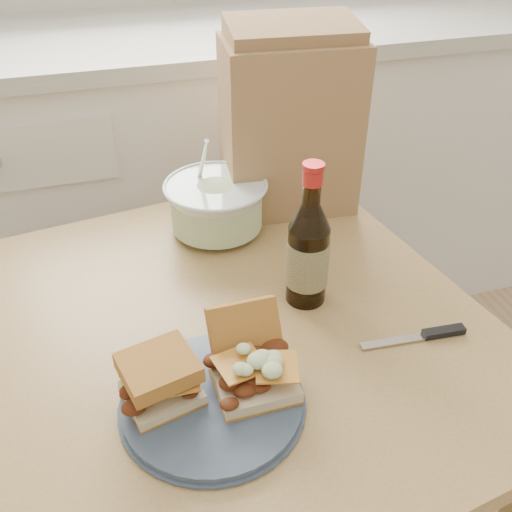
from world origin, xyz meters
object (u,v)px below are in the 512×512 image
object	(u,v)px
paper_bag	(290,127)
dining_table	(222,370)
beer_bottle	(308,252)
coleslaw_bowl	(216,208)
plate	(212,402)

from	to	relation	value
paper_bag	dining_table	bearing A→B (deg)	-118.93
beer_bottle	coleslaw_bowl	bearing A→B (deg)	110.29
coleslaw_bowl	plate	bearing A→B (deg)	-104.46
plate	paper_bag	distance (m)	0.61
coleslaw_bowl	dining_table	bearing A→B (deg)	-102.73
coleslaw_bowl	beer_bottle	bearing A→B (deg)	-69.60
dining_table	paper_bag	size ratio (longest dim) A/B	2.76
dining_table	beer_bottle	size ratio (longest dim) A/B	3.75
dining_table	coleslaw_bowl	bearing A→B (deg)	68.81
beer_bottle	dining_table	bearing A→B (deg)	-170.56
coleslaw_bowl	paper_bag	world-z (taller)	paper_bag
beer_bottle	paper_bag	xyz separation A→B (m)	(0.08, 0.32, 0.08)
beer_bottle	paper_bag	size ratio (longest dim) A/B	0.74
dining_table	paper_bag	distance (m)	0.51
paper_bag	beer_bottle	bearing A→B (deg)	-98.63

